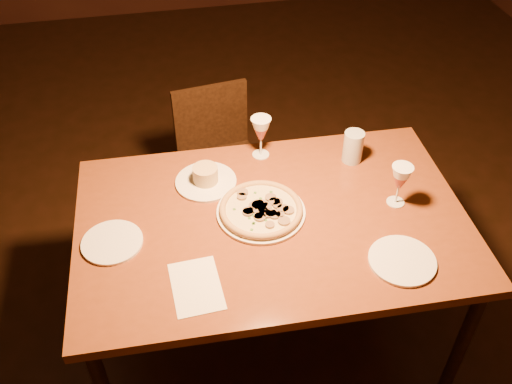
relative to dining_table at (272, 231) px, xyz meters
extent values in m
plane|color=black|center=(-0.21, 0.02, -0.69)|extent=(7.00, 7.00, 0.00)
cube|color=brown|center=(0.00, 0.00, 0.05)|extent=(1.43, 0.95, 0.04)
cylinder|color=black|center=(-0.63, 0.41, -0.33)|extent=(0.05, 0.05, 0.71)
cylinder|color=black|center=(0.63, -0.41, -0.33)|extent=(0.05, 0.05, 0.71)
cylinder|color=black|center=(0.65, 0.37, -0.33)|extent=(0.05, 0.05, 0.71)
cube|color=black|center=(-0.08, 0.75, -0.29)|extent=(0.42, 0.42, 0.04)
cube|color=black|center=(-0.10, 0.92, -0.10)|extent=(0.37, 0.08, 0.35)
cylinder|color=black|center=(-0.21, 0.58, -0.50)|extent=(0.03, 0.03, 0.38)
cylinder|color=black|center=(-0.25, 0.87, -0.50)|extent=(0.03, 0.03, 0.38)
cylinder|color=black|center=(0.09, 0.62, -0.50)|extent=(0.03, 0.03, 0.38)
cylinder|color=black|center=(0.05, 0.91, -0.50)|extent=(0.03, 0.03, 0.38)
cylinder|color=white|center=(-0.04, 0.03, 0.07)|extent=(0.32, 0.32, 0.01)
cylinder|color=beige|center=(-0.04, 0.03, 0.08)|extent=(0.29, 0.29, 0.01)
torus|color=tan|center=(-0.04, 0.03, 0.09)|extent=(0.30, 0.30, 0.02)
cylinder|color=white|center=(-0.21, 0.24, 0.07)|extent=(0.24, 0.24, 0.01)
cylinder|color=tan|center=(-0.21, 0.24, 0.11)|extent=(0.10, 0.10, 0.06)
cylinder|color=#B3BCC3|center=(0.39, 0.27, 0.13)|extent=(0.08, 0.08, 0.13)
cylinder|color=white|center=(-0.57, -0.01, 0.07)|extent=(0.21, 0.21, 0.01)
cylinder|color=white|center=(0.38, -0.29, 0.07)|extent=(0.23, 0.23, 0.01)
cube|color=white|center=(-0.31, -0.25, 0.07)|extent=(0.17, 0.23, 0.00)
camera|label=1|loc=(-0.35, -1.42, 1.51)|focal=40.00mm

